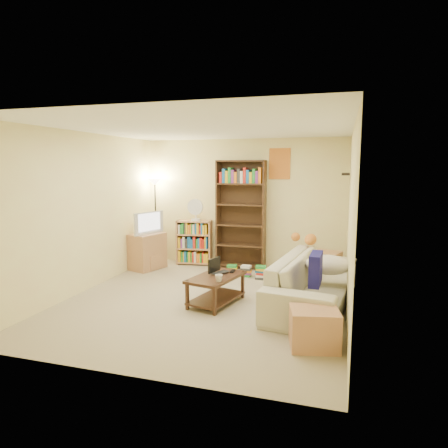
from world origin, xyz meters
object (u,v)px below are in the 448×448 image
Objects in this scene: tabby_cat at (308,239)px; sofa at (314,281)px; side_table at (326,266)px; short_bookshelf at (194,242)px; floor_lamp at (155,196)px; laptop at (222,273)px; tv_stand at (147,251)px; coffee_table at (216,286)px; end_cabinet at (314,328)px; desk_fan at (195,209)px; mug at (219,278)px; television at (146,223)px; tall_bookshelf at (241,212)px.

sofa is at bearing -79.07° from tabby_cat.
tabby_cat is 1.08× the size of side_table.
short_bookshelf reaches higher than tabby_cat.
floor_lamp is 3.66m from side_table.
tv_stand reaches higher than laptop.
sofa and tv_stand have the same top height.
tabby_cat is at bearing -126.85° from side_table.
sofa reaches higher than coffee_table.
laptop is 0.70× the size of side_table.
end_cabinet is at bearing -19.01° from tv_stand.
desk_fan is at bearing 129.22° from end_cabinet.
mug is at bearing 150.24° from end_cabinet.
floor_lamp is 4.83m from end_cabinet.
sofa is at bearing -48.61° from laptop.
coffee_table is (-1.36, -0.36, -0.08)m from sofa.
television is 1.44× the size of side_table.
sofa reaches higher than mug.
floor_lamp is at bearing 75.62° from laptop.
tv_stand is at bearing -148.92° from short_bookshelf.
tabby_cat is 1.67m from laptop.
end_cabinet is (1.46, -1.04, -0.05)m from coffee_table.
desk_fan reaches higher than tabby_cat.
mug is 1.55m from end_cabinet.
floor_lamp reaches higher than coffee_table.
sofa is 4.50× the size of tabby_cat.
tall_bookshelf is (-1.53, 1.78, 0.76)m from sofa.
television is 3.42m from side_table.
coffee_table is at bearing -132.11° from tabby_cat.
short_bookshelf reaches higher than side_table.
sofa is at bearing -43.58° from short_bookshelf.
laptop is at bearing -17.67° from tv_stand.
laptop is 0.39m from mug.
sofa is 4.87× the size of side_table.
tabby_cat is at bearing 96.89° from end_cabinet.
coffee_table is at bearing -110.47° from television.
coffee_table is 1.99× the size of end_cabinet.
laptop reaches higher than end_cabinet.
tall_bookshelf reaches higher than side_table.
desk_fan is at bearing 117.34° from mug.
tall_bookshelf reaches higher than mug.
tabby_cat reaches higher than laptop.
sofa is 2.76× the size of short_bookshelf.
tv_stand is at bearing 142.58° from end_cabinet.
tabby_cat is at bearing 60.93° from coffee_table.
end_cabinet is at bearing -90.11° from side_table.
side_table is at bearing 53.15° from tabby_cat.
television is (-3.25, 1.17, 0.56)m from sofa.
tabby_cat is 2.43m from desk_fan.
coffee_table is 2.43m from tv_stand.
desk_fan is 0.87× the size of side_table.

